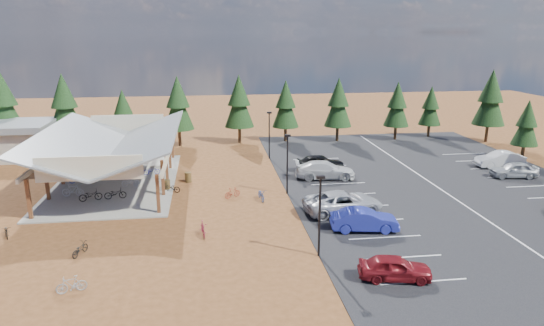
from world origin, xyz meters
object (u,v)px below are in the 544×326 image
object	(u,v)px
bike_15	(232,193)
bike_5	(130,182)
bike_0	(90,195)
car_1	(364,220)
lamp_post_1	(287,160)
bike_2	(79,178)
bike_4	(115,193)
bike_8	(7,231)
bike_16	(171,188)
bike_14	(261,195)
car_0	(395,268)
bike_12	(80,249)
bike_11	(203,229)
bike_13	(71,284)
car_9	(500,159)
car_4	(320,163)
lamp_post_2	(269,132)
lamp_post_0	(320,210)
bike_1	(73,190)
car_2	(343,202)
car_8	(514,170)
bike_7	(145,157)
trash_bin_1	(188,177)
trash_bin_0	(167,185)
bike_6	(152,170)
car_3	(325,170)

from	to	relation	value
bike_15	bike_5	bearing A→B (deg)	35.41
bike_0	car_1	bearing A→B (deg)	-128.57
lamp_post_1	bike_15	distance (m)	5.34
bike_2	car_1	size ratio (longest dim) A/B	0.41
bike_4	bike_15	size ratio (longest dim) A/B	1.18
bike_8	bike_16	distance (m)	13.13
bike_2	bike_15	size ratio (longest dim) A/B	1.31
bike_14	car_0	distance (m)	15.28
bike_5	bike_12	distance (m)	13.45
bike_11	bike_13	world-z (taller)	bike_11
car_9	car_4	bearing A→B (deg)	-91.77
lamp_post_2	car_9	bearing A→B (deg)	-16.30
lamp_post_0	bike_0	bearing A→B (deg)	143.31
bike_1	bike_2	distance (m)	3.76
car_2	bike_13	bearing A→B (deg)	111.22
lamp_post_0	car_1	world-z (taller)	lamp_post_0
bike_5	car_8	distance (m)	35.48
lamp_post_0	bike_7	xyz separation A→B (m)	(-13.25, 24.07, -2.38)
bike_1	bike_2	size ratio (longest dim) A/B	0.94
car_8	trash_bin_1	bearing A→B (deg)	-87.49
bike_0	car_9	xyz separation A→B (m)	(38.88, 5.33, 0.26)
lamp_post_0	bike_12	xyz separation A→B (m)	(-14.59, 2.02, -2.57)
trash_bin_0	bike_13	size ratio (longest dim) A/B	0.57
bike_15	trash_bin_0	bearing A→B (deg)	32.39
bike_0	car_8	distance (m)	38.13
bike_1	bike_7	xyz separation A→B (m)	(4.56, 10.75, -0.05)
bike_6	car_0	bearing A→B (deg)	-151.76
lamp_post_2	car_8	size ratio (longest dim) A/B	1.19
bike_13	trash_bin_1	bearing A→B (deg)	147.17
bike_11	bike_1	bearing A→B (deg)	131.24
car_4	car_0	bearing A→B (deg)	-176.75
bike_6	bike_7	bearing A→B (deg)	7.34
lamp_post_1	bike_15	xyz separation A→B (m)	(-4.68, -0.46, -2.53)
bike_13	bike_16	distance (m)	16.72
bike_4	bike_12	xyz separation A→B (m)	(-0.37, -10.23, -0.15)
bike_2	bike_13	world-z (taller)	bike_2
car_1	bike_8	bearing A→B (deg)	92.51
bike_13	car_4	bearing A→B (deg)	122.05
trash_bin_1	car_8	world-z (taller)	car_8
car_3	car_4	bearing A→B (deg)	3.87
car_0	lamp_post_0	bearing A→B (deg)	56.13
bike_0	car_0	distance (m)	25.00
lamp_post_1	bike_13	bearing A→B (deg)	-133.67
lamp_post_0	car_4	world-z (taller)	lamp_post_0
bike_1	bike_7	size ratio (longest dim) A/B	1.10
bike_11	lamp_post_0	bearing A→B (deg)	-37.13
lamp_post_0	trash_bin_0	distance (m)	17.81
lamp_post_1	bike_7	bearing A→B (deg)	137.67
bike_14	car_0	xyz separation A→B (m)	(5.87, -14.10, 0.24)
lamp_post_2	car_2	distance (m)	17.65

